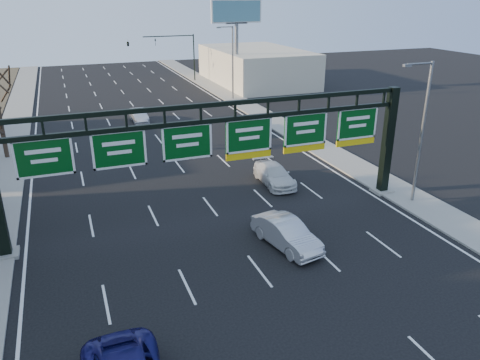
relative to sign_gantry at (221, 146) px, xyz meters
name	(u,v)px	position (x,y,z in m)	size (l,w,h in m)	color
ground	(277,293)	(-0.16, -8.00, -4.63)	(160.00, 160.00, 0.00)	black
sidewalk_left	(3,178)	(-12.96, 12.00, -4.57)	(3.00, 120.00, 0.12)	gray
sidewalk_right	(310,141)	(12.64, 12.00, -4.57)	(3.00, 120.00, 0.12)	gray
lane_markings	(173,158)	(-0.16, 12.00, -4.62)	(21.60, 120.00, 0.01)	white
sign_gantry	(221,146)	(0.00, 0.00, 0.00)	(24.60, 1.20, 7.20)	black
building_right_distant	(256,66)	(19.84, 42.00, -2.13)	(12.00, 20.00, 5.00)	beige
streetlight_near	(421,126)	(12.31, -2.00, 0.45)	(2.15, 0.22, 9.00)	slate
streetlight_far	(232,59)	(12.31, 32.00, 0.45)	(2.15, 0.22, 9.00)	slate
billboard_right	(237,23)	(14.84, 36.98, 4.43)	(7.00, 0.50, 12.00)	slate
traffic_signal_mast	(154,46)	(5.53, 47.00, 0.87)	(10.16, 0.54, 7.00)	black
car_silver_sedan	(286,234)	(2.14, -4.29, -3.87)	(1.60, 4.59, 1.51)	silver
car_white_wagon	(274,175)	(5.31, 4.07, -3.95)	(1.90, 4.68, 1.36)	silver
car_grey_far	(248,125)	(8.52, 16.94, -3.84)	(1.85, 4.61, 1.57)	#424447
car_silver_distant	(139,115)	(-0.76, 25.01, -3.95)	(1.45, 4.15, 1.37)	#B4B4B9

